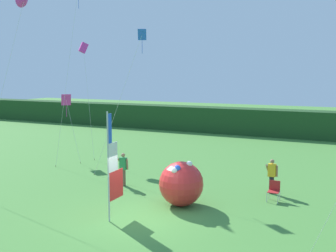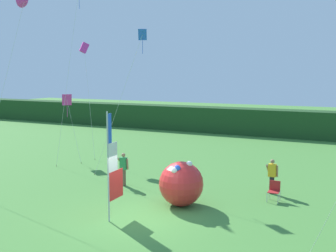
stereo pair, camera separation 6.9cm
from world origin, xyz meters
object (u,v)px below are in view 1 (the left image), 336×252
at_px(inflatable_balloon, 181,184).
at_px(kite_magenta_box_3, 83,48).
at_px(person_mid_field, 123,168).
at_px(kite_blue_diamond_5, 77,1).
at_px(folding_chair, 274,189).
at_px(kite_magenta_delta_1, 24,0).
at_px(banner_flag, 113,168).
at_px(kite_magenta_diamond_2, 67,102).
at_px(person_near_banner, 272,175).
at_px(kite_blue_diamond_0, 138,48).

xyz_separation_m(inflatable_balloon, kite_magenta_box_3, (-10.72, 7.45, 6.46)).
bearing_deg(person_mid_field, kite_blue_diamond_5, 146.30).
relative_size(kite_magenta_box_3, kite_blue_diamond_5, 0.70).
xyz_separation_m(person_mid_field, folding_chair, (7.35, 0.87, -0.38)).
bearing_deg(inflatable_balloon, kite_magenta_box_3, 145.20).
bearing_deg(kite_magenta_delta_1, banner_flag, -21.82).
bearing_deg(person_mid_field, kite_magenta_box_3, 139.15).
bearing_deg(kite_blue_diamond_5, folding_chair, -12.36).
relative_size(inflatable_balloon, kite_magenta_diamond_2, 0.46).
height_order(person_near_banner, folding_chair, person_near_banner).
distance_m(banner_flag, person_mid_field, 4.78).
distance_m(folding_chair, kite_magenta_box_3, 16.59).
xyz_separation_m(person_near_banner, kite_magenta_diamond_2, (-13.88, 2.06, 2.90)).
xyz_separation_m(banner_flag, person_mid_field, (-2.13, 4.13, -1.14)).
xyz_separation_m(person_near_banner, kite_blue_diamond_5, (-12.60, 1.82, 9.28)).
height_order(kite_blue_diamond_0, kite_magenta_delta_1, kite_magenta_delta_1).
xyz_separation_m(banner_flag, kite_blue_diamond_5, (-7.67, 7.83, 8.13)).
relative_size(inflatable_balloon, kite_blue_diamond_0, 0.25).
bearing_deg(kite_magenta_box_3, banner_flag, -48.23).
xyz_separation_m(kite_magenta_diamond_2, kite_magenta_box_3, (-0.03, 1.98, 3.64)).
height_order(person_near_banner, kite_blue_diamond_5, kite_blue_diamond_5).
bearing_deg(kite_blue_diamond_5, kite_blue_diamond_0, -15.49).
bearing_deg(kite_magenta_delta_1, person_near_banner, 15.10).
bearing_deg(kite_blue_diamond_5, kite_magenta_diamond_2, 169.26).
height_order(inflatable_balloon, kite_blue_diamond_0, kite_blue_diamond_0).
distance_m(kite_magenta_delta_1, kite_magenta_box_3, 7.77).
distance_m(folding_chair, kite_blue_diamond_5, 16.36).
distance_m(person_near_banner, kite_blue_diamond_5, 15.75).
height_order(person_mid_field, kite_magenta_diamond_2, kite_magenta_diamond_2).
xyz_separation_m(kite_magenta_delta_1, kite_blue_diamond_5, (-0.69, 5.03, 0.84)).
bearing_deg(person_near_banner, kite_blue_diamond_5, 171.78).
bearing_deg(kite_magenta_box_3, person_near_banner, -16.23).
bearing_deg(kite_blue_diamond_5, kite_magenta_delta_1, -82.21).
xyz_separation_m(person_near_banner, inflatable_balloon, (-3.18, -3.40, 0.08)).
height_order(person_mid_field, kite_blue_diamond_0, kite_blue_diamond_0).
distance_m(kite_blue_diamond_0, kite_magenta_delta_1, 6.17).
bearing_deg(kite_blue_diamond_0, person_mid_field, -79.87).
bearing_deg(folding_chair, inflatable_balloon, -145.51).
bearing_deg(folding_chair, kite_magenta_diamond_2, 167.78).
bearing_deg(kite_magenta_box_3, kite_blue_diamond_0, -29.52).
relative_size(kite_blue_diamond_0, kite_blue_diamond_5, 0.71).
xyz_separation_m(person_mid_field, kite_magenta_delta_1, (-4.86, -1.33, 8.43)).
height_order(person_mid_field, kite_blue_diamond_5, kite_blue_diamond_5).
xyz_separation_m(kite_magenta_box_3, kite_blue_diamond_5, (1.31, -2.23, 2.75)).
xyz_separation_m(kite_magenta_delta_1, kite_magenta_diamond_2, (-1.97, 5.28, -5.54)).
relative_size(banner_flag, folding_chair, 4.78).
xyz_separation_m(inflatable_balloon, kite_blue_diamond_0, (-4.27, 3.80, 6.06)).
relative_size(kite_magenta_delta_1, kite_magenta_box_3, 1.25).
distance_m(person_near_banner, kite_blue_diamond_0, 9.67).
height_order(person_mid_field, inflatable_balloon, inflatable_balloon).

